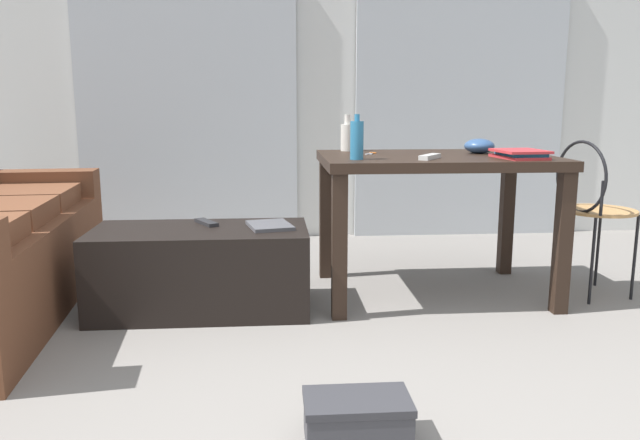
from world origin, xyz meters
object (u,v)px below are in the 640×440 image
craft_table (435,175)px  bottle_far (347,136)px  coffee_table (201,269)px  tv_remote_on_table (430,157)px  magazine (270,225)px  bottle_near (357,140)px  book_stack (520,154)px  bowl (479,146)px  shoebox (357,420)px  wire_chair (590,199)px  scissors (372,153)px  tv_remote_primary (206,222)px

craft_table → bottle_far: (-0.42, 0.32, 0.19)m
coffee_table → tv_remote_on_table: size_ratio=5.56×
bottle_far → magazine: size_ratio=0.81×
bottle_near → book_stack: 0.81m
bottle_near → bowl: bottle_near is taller
bowl → shoebox: (-0.87, -1.56, -0.71)m
craft_table → bottle_near: (-0.44, -0.22, 0.20)m
wire_chair → book_stack: bearing=-165.3°
craft_table → book_stack: size_ratio=3.95×
book_stack → shoebox: book_stack is taller
wire_chair → shoebox: 2.00m
scissors → shoebox: size_ratio=0.36×
craft_table → bottle_far: bearing=142.5°
craft_table → book_stack: book_stack is taller
craft_table → magazine: bearing=-168.7°
bottle_far → shoebox: 1.95m
coffee_table → shoebox: bearing=-64.9°
bowl → magazine: bearing=-166.7°
tv_remote_on_table → magazine: (-0.78, 0.05, -0.34)m
bottle_near → tv_remote_on_table: 0.37m
bottle_far → scissors: size_ratio=1.74×
book_stack → shoebox: (-0.97, -1.24, -0.70)m
bottle_far → tv_remote_on_table: size_ratio=1.08×
bottle_far → shoebox: bottle_far is taller
coffee_table → bottle_near: 0.99m
craft_table → tv_remote_primary: 1.21m
coffee_table → bowl: 1.60m
coffee_table → tv_remote_primary: 0.24m
bottle_far → wire_chair: bearing=-19.5°
craft_table → bottle_near: bottle_near is taller
wire_chair → bottle_far: (-1.22, 0.43, 0.31)m
craft_table → bottle_near: size_ratio=5.50×
bottle_far → bowl: (0.69, -0.23, -0.04)m
tv_remote_primary → bottle_far: bearing=-2.0°
scissors → coffee_table: bearing=-161.6°
craft_table → bottle_near: 0.54m
wire_chair → tv_remote_on_table: wire_chair is taller
tv_remote_primary → scissors: bearing=-17.4°
book_stack → scissors: book_stack is taller
bottle_far → magazine: (-0.44, -0.50, -0.41)m
wire_chair → scissors: 1.16m
tv_remote_on_table → tv_remote_primary: tv_remote_on_table is taller
bottle_near → book_stack: bottle_near is taller
magazine → scissors: bearing=14.9°
scissors → book_stack: bearing=-26.5°
bottle_near → magazine: bottle_near is taller
craft_table → shoebox: (-0.61, -1.46, -0.57)m
scissors → craft_table: bearing=-20.0°
bottle_far → tv_remote_on_table: bearing=-58.4°
bottle_near → tv_remote_on_table: bottle_near is taller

